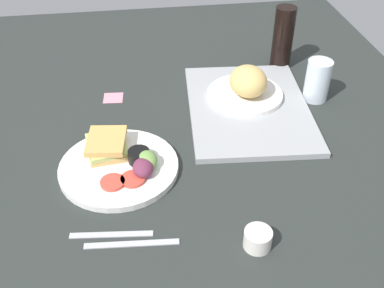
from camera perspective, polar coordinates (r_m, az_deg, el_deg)
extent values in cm
cube|color=#282D2B|center=(115.14, -1.62, -1.68)|extent=(190.00, 150.00, 3.00)
cube|color=#9EA0A3|center=(130.00, 7.02, 4.50)|extent=(47.43, 36.39, 1.60)
cylinder|color=white|center=(132.94, 6.59, 6.14)|extent=(21.53, 21.53, 1.40)
ellipsoid|color=#DBB266|center=(129.86, 7.02, 7.76)|extent=(12.13, 10.47, 8.27)
cylinder|color=white|center=(110.07, -9.08, -2.89)|extent=(28.28, 28.28, 1.60)
cube|color=#DBB266|center=(113.64, -10.49, -0.58)|extent=(11.96, 10.20, 1.40)
cube|color=#B2C66B|center=(112.91, -10.55, -0.10)|extent=(12.40, 10.79, 1.00)
cube|color=tan|center=(112.18, -10.62, 0.38)|extent=(12.06, 10.33, 1.40)
cylinder|color=#D14738|center=(104.59, -9.84, -4.73)|extent=(5.60, 5.60, 0.80)
cylinder|color=#D14738|center=(104.71, -7.38, -4.35)|extent=(5.60, 5.60, 0.80)
cylinder|color=black|center=(109.01, -6.61, -1.50)|extent=(5.20, 5.20, 3.00)
cylinder|color=#EFEACC|center=(108.32, -6.65, -1.06)|extent=(4.26, 4.26, 0.60)
ellipsoid|color=#729E4C|center=(107.20, -5.58, -2.01)|extent=(6.00, 4.80, 3.60)
ellipsoid|color=#6B2D47|center=(105.25, -6.10, -2.95)|extent=(6.00, 4.80, 3.60)
cylinder|color=silver|center=(136.24, 15.34, 7.64)|extent=(7.04, 7.04, 12.07)
cylinder|color=black|center=(149.84, 11.24, 12.83)|extent=(6.40, 6.40, 19.78)
cylinder|color=silver|center=(92.72, 8.17, -11.61)|extent=(5.60, 5.60, 4.00)
cube|color=#B7B7BC|center=(96.30, -10.00, -11.00)|extent=(3.20, 17.05, 0.50)
cube|color=#B7B7BC|center=(94.13, -7.51, -12.17)|extent=(2.92, 19.05, 0.50)
cube|color=pink|center=(136.74, -9.77, 5.69)|extent=(6.04, 6.04, 0.12)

